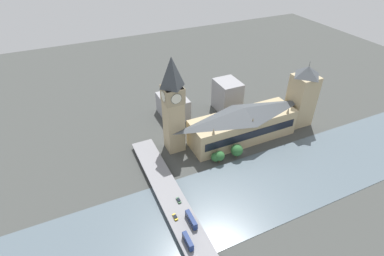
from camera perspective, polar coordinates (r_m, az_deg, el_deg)
ground_plane at (r=230.63m, az=9.74°, el=-4.52°), size 600.00×600.00×0.00m
river_water at (r=210.48m, az=15.04°, el=-10.04°), size 59.09×360.00×0.30m
parliament_hall at (r=235.93m, az=9.68°, el=0.84°), size 25.27×85.46×28.67m
clock_tower at (r=209.64m, az=-3.63°, el=4.52°), size 13.98×13.98×73.82m
victoria_tower at (r=262.36m, az=20.22°, el=5.78°), size 17.86×17.86×55.63m
road_bridge at (r=182.53m, az=-2.40°, el=-16.02°), size 150.19×15.71×4.16m
double_decker_bus_lead at (r=175.55m, az=-0.14°, el=-17.02°), size 11.95×2.60×4.73m
double_decker_bus_mid at (r=167.46m, az=-0.78°, el=-20.72°), size 10.18×2.58×4.90m
car_northbound_mid at (r=179.29m, az=-3.22°, el=-16.56°), size 4.72×1.92×1.42m
car_southbound_lead at (r=187.11m, az=-2.57°, el=-13.58°), size 4.65×1.85×1.45m
city_block_west at (r=273.16m, az=6.71°, el=6.15°), size 24.04×19.68×27.72m
city_block_center at (r=264.70m, az=-3.64°, el=4.16°), size 29.23×21.83×18.48m
tree_embankment_near at (r=215.35m, az=5.27°, el=-5.30°), size 7.38×7.38×9.85m
tree_embankment_mid at (r=215.96m, az=4.49°, el=-5.57°), size 6.49×6.49×8.10m
tree_embankment_far at (r=220.84m, az=8.53°, el=-4.19°), size 8.96×8.96×11.23m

